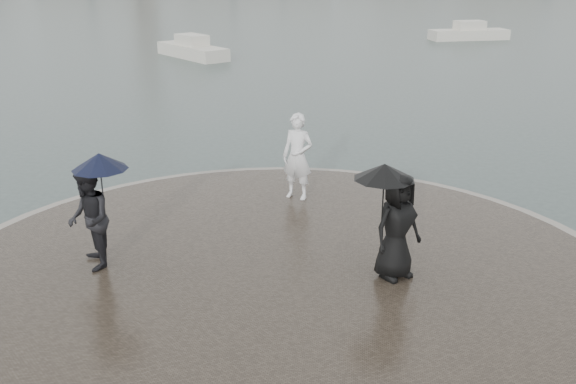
# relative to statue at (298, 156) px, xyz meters

# --- Properties ---
(kerb_ring) EXTENTS (12.50, 12.50, 0.32)m
(kerb_ring) POSITION_rel_statue_xyz_m (0.08, -3.93, -1.16)
(kerb_ring) COLOR gray
(kerb_ring) RESTS_ON ground
(quay_tip) EXTENTS (11.90, 11.90, 0.36)m
(quay_tip) POSITION_rel_statue_xyz_m (0.08, -3.93, -1.14)
(quay_tip) COLOR #2D261E
(quay_tip) RESTS_ON ground
(statue) EXTENTS (0.81, 0.66, 1.92)m
(statue) POSITION_rel_statue_xyz_m (0.00, 0.00, 0.00)
(statue) COLOR white
(statue) RESTS_ON quay_tip
(visitor_left) EXTENTS (1.22, 1.11, 2.04)m
(visitor_left) POSITION_rel_statue_xyz_m (-3.14, -3.79, 0.12)
(visitor_left) COLOR black
(visitor_left) RESTS_ON quay_tip
(visitor_right) EXTENTS (1.28, 1.11, 1.95)m
(visitor_right) POSITION_rel_statue_xyz_m (1.94, -3.56, 0.15)
(visitor_right) COLOR black
(visitor_right) RESTS_ON quay_tip
(boats) EXTENTS (35.92, 14.61, 1.50)m
(boats) POSITION_rel_statue_xyz_m (7.76, 27.62, -0.94)
(boats) COLOR beige
(boats) RESTS_ON ground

